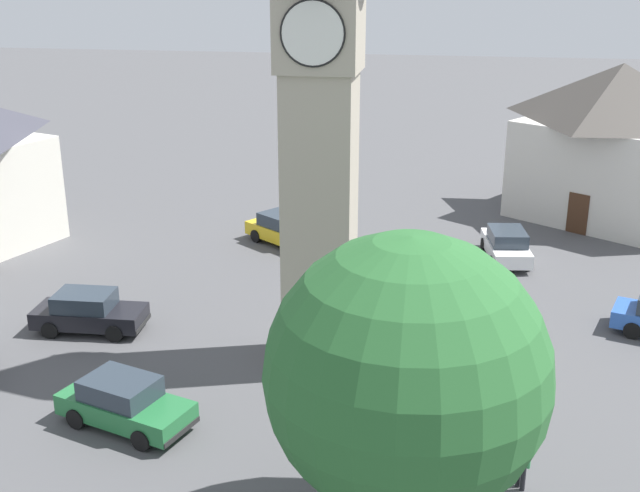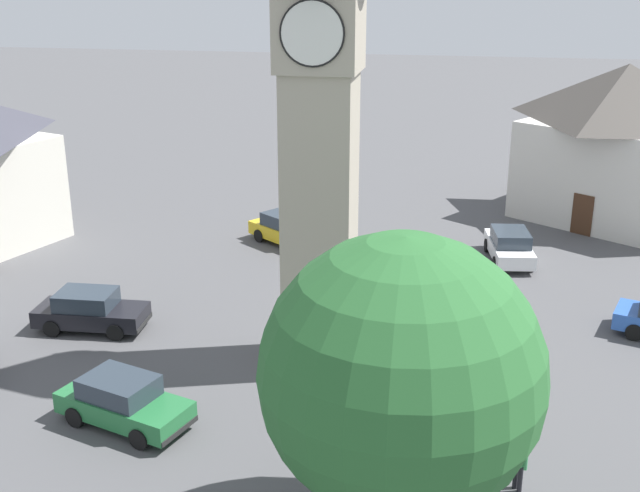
# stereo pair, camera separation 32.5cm
# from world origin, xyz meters

# --- Properties ---
(ground_plane) EXTENTS (200.00, 200.00, 0.00)m
(ground_plane) POSITION_xyz_m (0.00, 0.00, 0.00)
(ground_plane) COLOR #4C4C4F
(clock_tower) EXTENTS (3.39, 3.39, 17.80)m
(clock_tower) POSITION_xyz_m (0.00, 0.00, 10.36)
(clock_tower) COLOR gray
(clock_tower) RESTS_ON ground
(car_blue_kerb) EXTENTS (2.25, 4.32, 1.53)m
(car_blue_kerb) POSITION_xyz_m (6.88, 11.20, 0.76)
(car_blue_kerb) COLOR white
(car_blue_kerb) RESTS_ON ground
(car_red_corner) EXTENTS (4.21, 1.98, 1.53)m
(car_red_corner) POSITION_xyz_m (-8.96, 0.83, 0.76)
(car_red_corner) COLOR black
(car_red_corner) RESTS_ON ground
(car_white_side) EXTENTS (4.32, 3.82, 1.53)m
(car_white_side) POSITION_xyz_m (-3.80, 11.68, 0.76)
(car_white_side) COLOR gold
(car_white_side) RESTS_ON ground
(car_black_far) EXTENTS (4.45, 2.88, 1.53)m
(car_black_far) POSITION_xyz_m (-5.03, -5.17, 0.76)
(car_black_far) COLOR #236B38
(car_black_far) RESTS_ON ground
(pedestrian) EXTENTS (0.40, 0.46, 1.69)m
(pedestrian) POSITION_xyz_m (6.44, -6.32, 1.01)
(pedestrian) COLOR black
(pedestrian) RESTS_ON ground
(tree) EXTENTS (6.33, 6.33, 7.80)m
(tree) POSITION_xyz_m (3.47, -9.10, 4.63)
(tree) COLOR brown
(tree) RESTS_ON ground
(building_shop_left) EXTENTS (11.78, 11.18, 8.32)m
(building_shop_left) POSITION_xyz_m (12.57, 18.72, 4.25)
(building_shop_left) COLOR beige
(building_shop_left) RESTS_ON ground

